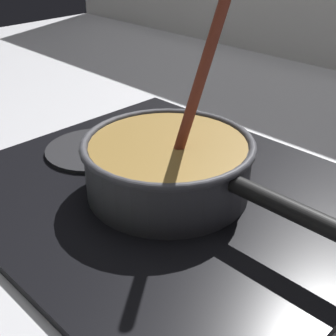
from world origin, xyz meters
The scene contains 5 objects.
ground centered at (0.00, 0.00, -0.02)m, with size 2.40×1.60×0.04m, color #B7B7BC.
hob_plate centered at (-0.02, 0.06, 0.01)m, with size 0.56×0.48×0.01m, color black.
burner_ring centered at (-0.02, 0.06, 0.02)m, with size 0.19×0.19×0.01m, color #592D0C.
spare_burner centered at (-0.19, 0.06, 0.01)m, with size 0.15×0.15×0.01m, color #262628.
cooking_pan centered at (-0.02, 0.06, 0.05)m, with size 0.40×0.23×0.34m.
Camera 1 is at (0.37, -0.32, 0.35)m, focal length 49.69 mm.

